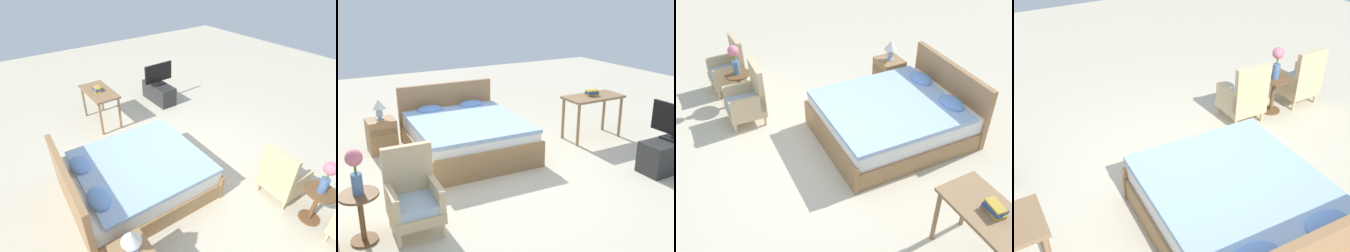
% 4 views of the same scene
% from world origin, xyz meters
% --- Properties ---
extents(ground_plane, '(16.00, 16.00, 0.00)m').
position_xyz_m(ground_plane, '(0.00, 0.00, 0.00)').
color(ground_plane, beige).
extents(bed, '(1.79, 2.12, 0.96)m').
position_xyz_m(bed, '(-0.08, 1.01, 0.30)').
color(bed, '#997047').
rests_on(bed, ground_plane).
extents(armchair_by_window_right, '(0.56, 0.56, 0.92)m').
position_xyz_m(armchair_by_window_right, '(-1.44, -0.74, 0.37)').
color(armchair_by_window_right, '#CCB284').
rests_on(armchair_by_window_right, ground_plane).
extents(side_table, '(0.40, 0.40, 0.55)m').
position_xyz_m(side_table, '(-1.98, -0.73, 0.35)').
color(side_table, brown).
rests_on(side_table, ground_plane).
extents(flower_vase, '(0.17, 0.17, 0.48)m').
position_xyz_m(flower_vase, '(-1.98, -0.73, 0.85)').
color(flower_vase, '#4C709E').
rests_on(flower_vase, side_table).
extents(nightstand, '(0.44, 0.41, 0.55)m').
position_xyz_m(nightstand, '(-1.26, 1.69, 0.27)').
color(nightstand, '#997047').
rests_on(nightstand, ground_plane).
extents(table_lamp, '(0.22, 0.22, 0.33)m').
position_xyz_m(table_lamp, '(-1.26, 1.69, 0.76)').
color(table_lamp, '#9EADC6').
rests_on(table_lamp, nightstand).
extents(tv_stand, '(0.96, 0.40, 0.46)m').
position_xyz_m(tv_stand, '(2.27, -1.05, 0.23)').
color(tv_stand, '#2D2D2D').
rests_on(tv_stand, ground_plane).
extents(vanity_desk, '(1.04, 0.52, 0.77)m').
position_xyz_m(vanity_desk, '(2.15, 0.56, 0.65)').
color(vanity_desk, '#8E6B47').
rests_on(vanity_desk, ground_plane).
extents(book_stack, '(0.23, 0.16, 0.10)m').
position_xyz_m(book_stack, '(2.14, 0.59, 0.81)').
color(book_stack, '#B79333').
rests_on(book_stack, vanity_desk).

